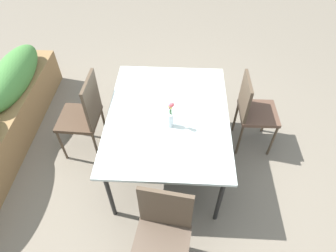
{
  "coord_description": "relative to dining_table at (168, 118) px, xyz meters",
  "views": [
    {
      "loc": [
        -1.85,
        -0.15,
        2.7
      ],
      "look_at": [
        0.08,
        -0.05,
        0.59
      ],
      "focal_mm": 31.01,
      "sensor_mm": 36.0,
      "label": 1
    }
  ],
  "objects": [
    {
      "name": "chair_end_left",
      "position": [
        -1.05,
        -0.01,
        -0.19
      ],
      "size": [
        0.49,
        0.49,
        0.93
      ],
      "rotation": [
        0.0,
        0.0,
        1.43
      ],
      "color": "brown",
      "rests_on": "ground"
    },
    {
      "name": "chair_near_right",
      "position": [
        0.33,
        -0.89,
        -0.16
      ],
      "size": [
        0.41,
        0.41,
        0.92
      ],
      "rotation": [
        0.0,
        0.0,
        3.15
      ],
      "color": "brown",
      "rests_on": "ground"
    },
    {
      "name": "dining_table",
      "position": [
        0.0,
        0.0,
        0.0
      ],
      "size": [
        1.49,
        1.15,
        0.75
      ],
      "color": "silver",
      "rests_on": "ground"
    },
    {
      "name": "ground_plane",
      "position": [
        -0.08,
        0.05,
        -0.7
      ],
      "size": [
        12.0,
        12.0,
        0.0
      ],
      "primitive_type": "plane",
      "color": "#756B5B"
    },
    {
      "name": "chair_far_side",
      "position": [
        0.16,
        0.88,
        -0.14
      ],
      "size": [
        0.43,
        0.43,
        1.0
      ],
      "rotation": [
        0.0,
        0.0,
        -0.03
      ],
      "color": "#473425",
      "rests_on": "ground"
    },
    {
      "name": "flower_vase",
      "position": [
        -0.14,
        -0.03,
        0.18
      ],
      "size": [
        0.06,
        0.06,
        0.29
      ],
      "color": "silver",
      "rests_on": "dining_table"
    }
  ]
}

